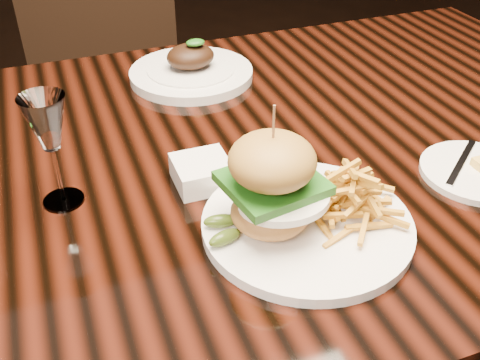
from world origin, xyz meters
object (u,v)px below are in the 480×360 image
object	(u,v)px
dining_table	(211,193)
burger_plate	(306,199)
chair_far	(105,65)
far_dish	(191,71)
wine_glass	(47,128)

from	to	relation	value
dining_table	burger_plate	xyz separation A→B (m)	(0.06, -0.22, 0.13)
burger_plate	chair_far	xyz separation A→B (m)	(-0.10, 1.11, -0.26)
far_dish	chair_far	xyz separation A→B (m)	(-0.10, 0.62, -0.23)
burger_plate	wine_glass	bearing A→B (deg)	151.14
burger_plate	far_dish	xyz separation A→B (m)	(-0.01, 0.49, -0.03)
wine_glass	chair_far	xyz separation A→B (m)	(0.18, 0.94, -0.33)
wine_glass	chair_far	bearing A→B (deg)	79.04
dining_table	wine_glass	size ratio (longest dim) A/B	10.01
burger_plate	far_dish	bearing A→B (deg)	92.89
dining_table	wine_glass	xyz separation A→B (m)	(-0.22, -0.05, 0.19)
dining_table	chair_far	size ratio (longest dim) A/B	1.68
burger_plate	dining_table	bearing A→B (deg)	107.46
dining_table	far_dish	xyz separation A→B (m)	(0.05, 0.27, 0.09)
burger_plate	far_dish	distance (m)	0.49
wine_glass	far_dish	world-z (taller)	wine_glass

